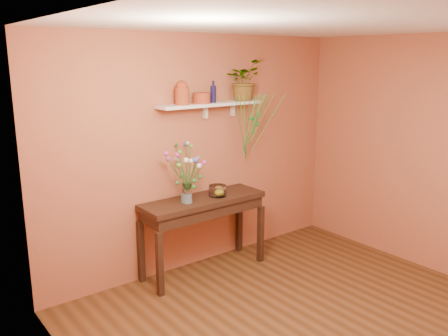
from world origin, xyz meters
The scene contains 13 objects.
room centered at (0.00, 0.00, 1.35)m, with size 4.04×4.04×2.70m.
sideboard centered at (-0.15, 1.75, 0.76)m, with size 1.46×0.47×0.89m.
wall_shelf centered at (0.06, 1.87, 1.92)m, with size 1.30×0.24×0.19m.
terracotta_jug centered at (-0.33, 1.85, 2.06)m, with size 0.15×0.15×0.26m.
terracotta_pot centered at (-0.08, 1.85, 2.00)m, with size 0.19×0.19×0.12m, color #9D451F.
blue_bottle centered at (0.08, 1.86, 2.04)m, with size 0.08×0.08×0.25m.
spider_plant centered at (0.53, 1.87, 2.17)m, with size 0.43×0.37×0.47m, color #236526.
plant_fronds centered at (0.56, 1.71, 1.71)m, with size 0.75×0.38×0.78m.
glass_vase centered at (-0.39, 1.70, 0.98)m, with size 0.11×0.11×0.22m.
bouquet centered at (-0.40, 1.69, 1.32)m, with size 0.48×0.51×0.51m.
glass_bowl centered at (0.03, 1.71, 0.94)m, with size 0.20×0.20×0.12m.
lemon centered at (0.04, 1.70, 0.93)m, with size 0.08×0.08×0.08m, color yellow.
carton centered at (-0.41, 1.72, 0.94)m, with size 0.05×0.04×0.11m, color #2B688B.
Camera 1 is at (-3.05, -2.41, 2.43)m, focal length 37.50 mm.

